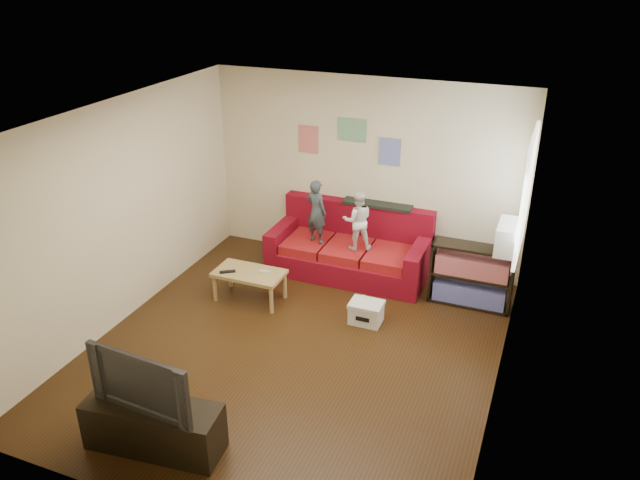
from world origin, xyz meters
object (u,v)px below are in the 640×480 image
at_px(television, 147,378).
at_px(coffee_table, 249,276).
at_px(sofa, 351,250).
at_px(child_a, 316,212).
at_px(file_box, 366,312).
at_px(bookshelf, 471,279).
at_px(child_b, 358,220).
at_px(tv_stand, 154,426).

bearing_deg(television, coffee_table, 103.28).
relative_size(sofa, coffee_table, 2.43).
distance_m(sofa, child_a, 0.77).
distance_m(coffee_table, file_box, 1.61).
height_order(child_a, file_box, child_a).
distance_m(sofa, television, 4.04).
height_order(child_a, television, child_a).
xyz_separation_m(sofa, coffee_table, (-0.96, -1.25, 0.02)).
bearing_deg(child_a, bookshelf, -163.77).
xyz_separation_m(child_b, file_box, (0.48, -1.04, -0.74)).
bearing_deg(sofa, child_b, -49.89).
bearing_deg(file_box, bookshelf, 39.72).
xyz_separation_m(sofa, child_a, (-0.45, -0.18, 0.59)).
bearing_deg(file_box, sofa, 117.35).
relative_size(bookshelf, tv_stand, 0.81).
bearing_deg(child_b, tv_stand, 55.41).
bearing_deg(tv_stand, child_a, 82.59).
height_order(child_a, coffee_table, child_a).
height_order(child_a, child_b, child_a).
bearing_deg(bookshelf, coffee_table, -160.61).
bearing_deg(tv_stand, child_b, 73.65).
height_order(sofa, television, television).
bearing_deg(sofa, file_box, -62.65).
xyz_separation_m(child_a, file_box, (1.08, -1.04, -0.78)).
bearing_deg(tv_stand, coffee_table, 92.79).
height_order(sofa, tv_stand, sofa).
relative_size(file_box, tv_stand, 0.32).
xyz_separation_m(tv_stand, television, (-0.00, 0.00, 0.55)).
xyz_separation_m(file_box, tv_stand, (-1.16, -2.76, 0.10)).
height_order(coffee_table, bookshelf, bookshelf).
height_order(sofa, child_b, child_b).
bearing_deg(file_box, coffee_table, -178.91).
distance_m(child_b, tv_stand, 3.92).
relative_size(sofa, tv_stand, 1.73).
distance_m(child_b, coffee_table, 1.63).
height_order(bookshelf, tv_stand, bookshelf).
bearing_deg(coffee_table, child_b, 44.05).
distance_m(child_a, television, 3.81).
bearing_deg(child_b, file_box, 90.29).
bearing_deg(coffee_table, sofa, 52.38).
relative_size(child_a, child_b, 1.09).
bearing_deg(child_b, sofa, -74.43).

